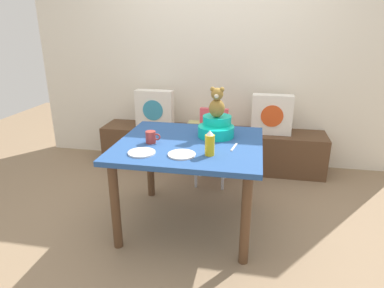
% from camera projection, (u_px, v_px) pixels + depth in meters
% --- Properties ---
extents(ground_plane, '(8.00, 8.00, 0.00)m').
position_uv_depth(ground_plane, '(190.00, 223.00, 2.90)').
color(ground_plane, '#8C7256').
extents(back_wall, '(4.40, 0.10, 2.60)m').
position_uv_depth(back_wall, '(216.00, 54.00, 3.88)').
color(back_wall, silver).
rests_on(back_wall, ground_plane).
extents(window_bench, '(2.60, 0.44, 0.46)m').
position_uv_depth(window_bench, '(211.00, 148.00, 3.99)').
color(window_bench, brown).
rests_on(window_bench, ground_plane).
extents(pillow_floral_left, '(0.44, 0.15, 0.44)m').
position_uv_depth(pillow_floral_left, '(155.00, 109.00, 3.94)').
color(pillow_floral_left, white).
rests_on(pillow_floral_left, window_bench).
extents(pillow_floral_right, '(0.44, 0.15, 0.44)m').
position_uv_depth(pillow_floral_right, '(272.00, 115.00, 3.70)').
color(pillow_floral_right, white).
rests_on(pillow_floral_right, window_bench).
extents(book_stack, '(0.20, 0.14, 0.08)m').
position_uv_depth(book_stack, '(197.00, 125.00, 3.93)').
color(book_stack, tan).
rests_on(book_stack, window_bench).
extents(dining_table, '(1.14, 1.03, 0.74)m').
position_uv_depth(dining_table, '(190.00, 154.00, 2.69)').
color(dining_table, '#264C8C').
rests_on(dining_table, ground_plane).
extents(highchair, '(0.34, 0.45, 0.79)m').
position_uv_depth(highchair, '(212.00, 136.00, 3.48)').
color(highchair, '#D84C59').
rests_on(highchair, ground_plane).
extents(infant_seat_teal, '(0.30, 0.33, 0.16)m').
position_uv_depth(infant_seat_teal, '(216.00, 127.00, 2.79)').
color(infant_seat_teal, '#0EC1A9').
rests_on(infant_seat_teal, dining_table).
extents(teddy_bear, '(0.13, 0.12, 0.25)m').
position_uv_depth(teddy_bear, '(217.00, 103.00, 2.72)').
color(teddy_bear, olive).
rests_on(teddy_bear, infant_seat_teal).
extents(ketchup_bottle, '(0.07, 0.07, 0.18)m').
position_uv_depth(ketchup_bottle, '(210.00, 144.00, 2.37)').
color(ketchup_bottle, gold).
rests_on(ketchup_bottle, dining_table).
extents(coffee_mug, '(0.12, 0.08, 0.09)m').
position_uv_depth(coffee_mug, '(151.00, 137.00, 2.63)').
color(coffee_mug, '#9E332D').
rests_on(coffee_mug, dining_table).
extents(dinner_plate_near, '(0.20, 0.20, 0.01)m').
position_uv_depth(dinner_plate_near, '(182.00, 155.00, 2.39)').
color(dinner_plate_near, white).
rests_on(dinner_plate_near, dining_table).
extents(dinner_plate_far, '(0.20, 0.20, 0.01)m').
position_uv_depth(dinner_plate_far, '(142.00, 153.00, 2.42)').
color(dinner_plate_far, white).
rests_on(dinner_plate_far, dining_table).
extents(table_fork, '(0.04, 0.17, 0.01)m').
position_uv_depth(table_fork, '(234.00, 147.00, 2.54)').
color(table_fork, silver).
rests_on(table_fork, dining_table).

